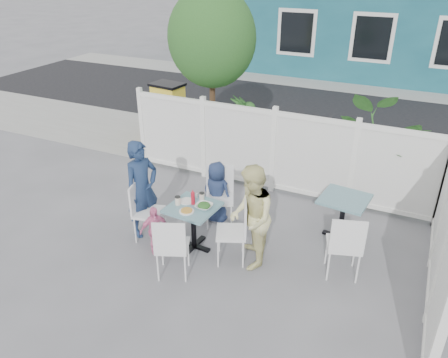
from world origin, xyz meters
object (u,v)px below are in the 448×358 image
at_px(spare_table, 343,207).
at_px(boy, 217,192).
at_px(man, 142,189).
at_px(woman, 251,217).
at_px(chair_back, 220,191).
at_px(toddler, 154,230).
at_px(utility_cabinet, 169,112).
at_px(main_table, 193,216).
at_px(chair_right, 237,227).
at_px(chair_near, 171,244).
at_px(chair_left, 143,207).

relative_size(spare_table, boy, 0.72).
bearing_deg(man, woman, -72.30).
bearing_deg(chair_back, toddler, 42.57).
xyz_separation_m(utility_cabinet, main_table, (2.79, -3.85, -0.07)).
bearing_deg(man, boy, -29.12).
distance_m(spare_table, toddler, 2.93).
bearing_deg(chair_back, chair_right, 105.04).
xyz_separation_m(spare_table, man, (-2.92, -1.17, 0.23)).
height_order(main_table, woman, woman).
height_order(chair_near, toddler, chair_near).
relative_size(chair_back, boy, 0.93).
distance_m(spare_table, man, 3.15).
relative_size(boy, toddler, 1.38).
bearing_deg(chair_right, chair_near, 115.89).
bearing_deg(utility_cabinet, woman, -38.64).
relative_size(woman, boy, 1.44).
relative_size(chair_right, chair_near, 1.01).
relative_size(chair_back, chair_near, 1.03).
xyz_separation_m(spare_table, chair_back, (-1.96, -0.37, 0.01)).
bearing_deg(spare_table, chair_back, -169.37).
bearing_deg(toddler, utility_cabinet, 65.64).
bearing_deg(spare_table, toddler, -147.90).
bearing_deg(boy, chair_left, 55.00).
bearing_deg(main_table, chair_right, -0.48).
height_order(chair_back, boy, boy).
bearing_deg(toddler, main_table, -16.99).
height_order(spare_table, chair_near, chair_near).
height_order(chair_left, man, man).
distance_m(spare_table, chair_near, 2.75).
bearing_deg(chair_near, utility_cabinet, 99.41).
xyz_separation_m(chair_near, woman, (0.85, 0.77, 0.21)).
height_order(utility_cabinet, chair_near, utility_cabinet).
distance_m(woman, boy, 1.29).
height_order(utility_cabinet, chair_back, utility_cabinet).
bearing_deg(spare_table, boy, -170.20).
distance_m(chair_right, boy, 1.14).
distance_m(main_table, chair_right, 0.72).
relative_size(utility_cabinet, man, 0.80).
xyz_separation_m(main_table, toddler, (-0.48, -0.35, -0.18)).
distance_m(chair_back, man, 1.27).
distance_m(man, woman, 1.84).
distance_m(chair_back, boy, 0.08).
bearing_deg(chair_right, man, 65.40).
bearing_deg(man, chair_near, -110.19).
distance_m(chair_near, woman, 1.17).
height_order(utility_cabinet, man, man).
bearing_deg(spare_table, man, -158.12).
distance_m(chair_left, toddler, 0.48).
relative_size(chair_left, toddler, 1.24).
xyz_separation_m(chair_right, woman, (0.21, 0.02, 0.21)).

